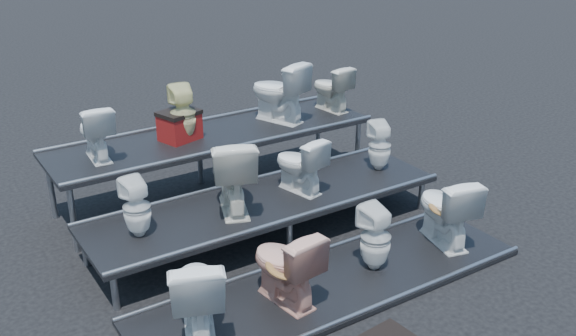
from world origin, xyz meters
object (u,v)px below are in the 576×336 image
toilet_3 (445,209)px  toilet_1 (285,265)px  toilet_2 (376,237)px  toilet_9 (183,113)px  toilet_8 (95,131)px  toilet_7 (380,146)px  toilet_5 (232,173)px  toilet_4 (137,207)px  red_crate (180,127)px  toilet_0 (196,293)px  toilet_11 (331,88)px  toilet_6 (299,164)px  toilet_10 (278,92)px

toilet_3 → toilet_1: bearing=13.4°
toilet_2 → toilet_9: 2.88m
toilet_2 → toilet_8: size_ratio=1.09×
toilet_1 → toilet_7: bearing=-157.1°
toilet_1 → toilet_5: toilet_5 is taller
toilet_1 → toilet_4: bearing=-61.1°
toilet_4 → toilet_9: 1.77m
toilet_2 → toilet_5: bearing=-56.2°
toilet_3 → toilet_7: (0.13, 1.30, 0.30)m
toilet_3 → toilet_4: (-3.06, 1.30, 0.30)m
toilet_5 → red_crate: toilet_5 is taller
toilet_0 → toilet_2: 2.03m
toilet_8 → toilet_11: 3.35m
toilet_4 → toilet_9: (1.12, 1.30, 0.44)m
toilet_8 → toilet_11: size_ratio=1.02×
toilet_3 → toilet_6: toilet_6 is taller
toilet_1 → toilet_5: size_ratio=0.92×
toilet_4 → toilet_9: toilet_9 is taller
toilet_11 → toilet_10: bearing=-6.5°
toilet_4 → red_crate: red_crate is taller
toilet_5 → toilet_7: size_ratio=1.37×
toilet_0 → toilet_8: (0.00, 2.60, 0.71)m
toilet_8 → toilet_10: toilet_10 is taller
toilet_3 → toilet_4: toilet_4 is taller
toilet_3 → toilet_5: 2.39m
toilet_8 → red_crate: size_ratio=1.46×
toilet_6 → toilet_8: (-1.94, 1.30, 0.39)m
toilet_1 → toilet_10: size_ratio=0.96×
toilet_1 → toilet_3: 2.11m
toilet_7 → red_crate: (-2.10, 1.35, 0.25)m
toilet_10 → toilet_2: bearing=59.3°
toilet_7 → toilet_3: bearing=99.9°
toilet_10 → red_crate: bearing=-23.1°
toilet_9 → toilet_1: bearing=96.1°
toilet_3 → toilet_4: size_ratio=1.31×
toilet_7 → toilet_10: 1.55m
toilet_6 → toilet_10: toilet_10 is taller
toilet_4 → red_crate: (1.09, 1.35, 0.25)m
toilet_0 → toilet_9: toilet_9 is taller
toilet_10 → red_crate: 1.44m
toilet_10 → toilet_1: bearing=38.1°
toilet_5 → toilet_11: bearing=-129.3°
toilet_2 → toilet_5: (-0.96, 1.30, 0.48)m
toilet_2 → toilet_11: 3.01m
toilet_9 → toilet_3: bearing=136.5°
toilet_6 → toilet_9: size_ratio=0.96×
toilet_5 → toilet_6: (0.88, 0.00, -0.09)m
toilet_8 → red_crate: bearing=-173.1°
toilet_11 → toilet_5: bearing=23.2°
toilet_4 → toilet_10: (2.50, 1.30, 0.50)m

